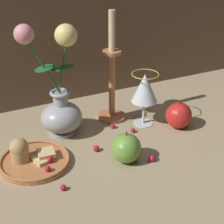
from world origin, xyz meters
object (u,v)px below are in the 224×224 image
plate_with_pastries (32,158)px  candlestick (112,82)px  apple_near_glass (179,116)px  vase (60,100)px  wine_glass (145,90)px  apple_beside_vase (126,148)px

plate_with_pastries → candlestick: size_ratio=0.52×
plate_with_pastries → apple_near_glass: 0.46m
vase → plate_with_pastries: size_ratio=1.83×
wine_glass → apple_beside_vase: wine_glass is taller
candlestick → apple_near_glass: bearing=-41.8°
wine_glass → apple_near_glass: (0.09, -0.07, -0.08)m
candlestick → apple_beside_vase: 0.26m
plate_with_pastries → wine_glass: bearing=9.4°
wine_glass → apple_beside_vase: bearing=-132.1°
plate_with_pastries → apple_beside_vase: apple_beside_vase is taller
candlestick → apple_beside_vase: bearing=-106.5°
candlestick → apple_beside_vase: size_ratio=3.88×
apple_beside_vase → apple_near_glass: same height
candlestick → vase: bearing=-173.3°
wine_glass → apple_near_glass: bearing=-38.4°
wine_glass → vase: bearing=167.9°
wine_glass → apple_near_glass: size_ratio=1.81×
vase → plate_with_pastries: 0.19m
plate_with_pastries → candlestick: 0.35m
plate_with_pastries → apple_near_glass: bearing=-0.8°
plate_with_pastries → wine_glass: wine_glass is taller
vase → plate_with_pastries: (-0.12, -0.12, -0.09)m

